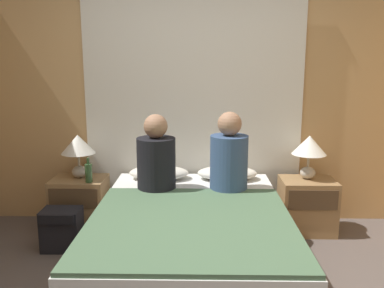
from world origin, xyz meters
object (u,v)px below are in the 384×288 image
object	(u,v)px
bed	(191,241)
nightstand_left	(80,204)
lamp_right	(309,148)
pillow_right	(227,173)
nightstand_right	(307,206)
pillow_left	(159,173)
person_right_in_bed	(229,158)
beer_bottle_on_left_stand	(89,173)
backpack_on_floor	(62,227)
person_left_in_bed	(156,159)
lamp_left	(78,147)

from	to	relation	value
bed	nightstand_left	world-z (taller)	nightstand_left
nightstand_left	lamp_right	distance (m)	2.26
bed	lamp_right	bearing A→B (deg)	37.18
lamp_right	pillow_right	distance (m)	0.80
pillow_right	nightstand_right	bearing A→B (deg)	-3.14
nightstand_right	pillow_left	size ratio (longest dim) A/B	0.91
nightstand_right	pillow_right	bearing A→B (deg)	176.86
person_right_in_bed	beer_bottle_on_left_stand	world-z (taller)	person_right_in_bed
bed	backpack_on_floor	world-z (taller)	bed
nightstand_left	pillow_left	size ratio (longest dim) A/B	0.91
nightstand_right	pillow_right	world-z (taller)	pillow_right
pillow_right	person_right_in_bed	xyz separation A→B (m)	(-0.01, -0.36, 0.23)
lamp_right	pillow_left	bearing A→B (deg)	179.96
person_left_in_bed	pillow_right	bearing A→B (deg)	29.25
pillow_left	person_right_in_bed	size ratio (longest dim) A/B	0.82
lamp_right	beer_bottle_on_left_stand	distance (m)	2.07
nightstand_right	pillow_right	xyz separation A→B (m)	(-0.77, 0.04, 0.31)
nightstand_left	beer_bottle_on_left_stand	world-z (taller)	beer_bottle_on_left_stand
pillow_left	person_left_in_bed	world-z (taller)	person_left_in_bed
bed	nightstand_left	xyz separation A→B (m)	(-1.09, 0.79, 0.01)
nightstand_right	person_left_in_bed	xyz separation A→B (m)	(-1.40, -0.32, 0.53)
backpack_on_floor	nightstand_left	bearing A→B (deg)	84.40
pillow_right	backpack_on_floor	size ratio (longest dim) A/B	1.57
nightstand_left	person_right_in_bed	size ratio (longest dim) A/B	0.74
person_left_in_bed	person_right_in_bed	xyz separation A→B (m)	(0.63, 0.00, 0.01)
person_left_in_bed	beer_bottle_on_left_stand	xyz separation A→B (m)	(-0.65, 0.20, -0.18)
person_right_in_bed	backpack_on_floor	xyz separation A→B (m)	(-1.45, -0.11, -0.60)
beer_bottle_on_left_stand	backpack_on_floor	world-z (taller)	beer_bottle_on_left_stand
bed	beer_bottle_on_left_stand	distance (m)	1.23
pillow_left	pillow_right	xyz separation A→B (m)	(0.65, 0.00, 0.00)
bed	backpack_on_floor	bearing A→B (deg)	162.11
lamp_left	beer_bottle_on_left_stand	size ratio (longest dim) A/B	1.79
nightstand_right	lamp_left	distance (m)	2.26
nightstand_left	pillow_left	xyz separation A→B (m)	(0.77, 0.04, 0.31)
person_right_in_bed	backpack_on_floor	world-z (taller)	person_right_in_bed
pillow_left	lamp_left	bearing A→B (deg)	-179.92
nightstand_left	lamp_right	size ratio (longest dim) A/B	1.24
bed	person_left_in_bed	size ratio (longest dim) A/B	3.07
nightstand_right	lamp_right	size ratio (longest dim) A/B	1.24
bed	nightstand_right	world-z (taller)	nightstand_right
lamp_left	nightstand_left	bearing A→B (deg)	-90.00
lamp_right	person_right_in_bed	xyz separation A→B (m)	(-0.78, -0.36, -0.01)
pillow_left	nightstand_right	bearing A→B (deg)	-1.69
lamp_right	bed	bearing A→B (deg)	-142.82
nightstand_right	person_left_in_bed	world-z (taller)	person_left_in_bed
pillow_right	person_left_in_bed	world-z (taller)	person_left_in_bed
beer_bottle_on_left_stand	nightstand_right	bearing A→B (deg)	3.23
nightstand_left	pillow_right	world-z (taller)	pillow_right
lamp_left	nightstand_right	bearing A→B (deg)	-1.07
nightstand_right	pillow_left	xyz separation A→B (m)	(-1.42, 0.04, 0.31)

